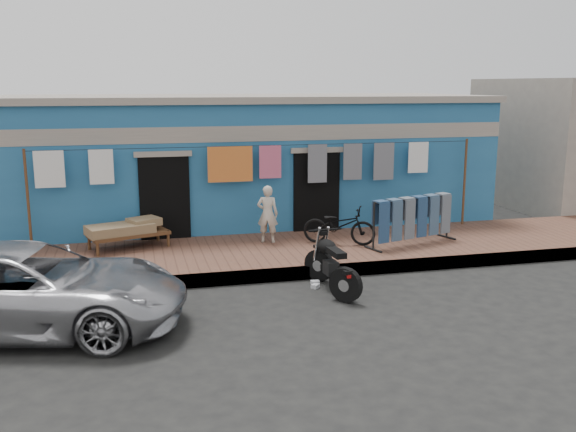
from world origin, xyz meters
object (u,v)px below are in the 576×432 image
Objects in this scene: bicycle at (339,221)px; charpoy at (129,235)px; car at (27,288)px; jeans_rack at (412,220)px; motorcycle at (332,263)px; seated_person at (268,214)px.

bicycle reaches higher than charpoy.
car is 2.13× the size of jeans_rack.
jeans_rack is at bearing -74.93° from bicycle.
bicycle reaches higher than motorcycle.
motorcycle is 0.73× the size of jeans_rack.
car is 3.08× the size of bicycle.
motorcycle is 3.11m from jeans_rack.
car is 5.04m from motorcycle.
car is 3.82× the size of seated_person.
motorcycle is at bearing -69.58° from car.
jeans_rack is at bearing -10.48° from charpoy.
motorcycle is at bearing -40.84° from charpoy.
motorcycle is (0.56, -2.83, -0.36)m from seated_person.
bicycle is at bearing -9.39° from charpoy.
seated_person is 0.77× the size of motorcycle.
car is 6.62m from bicycle.
bicycle is 2.48m from motorcycle.
motorcycle is 4.63m from charpoy.
bicycle is at bearing -179.41° from seated_person.
car is at bearing -175.65° from motorcycle.
charpoy is (-2.94, 0.20, -0.34)m from seated_person.
seated_person is at bearing 163.21° from jeans_rack.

